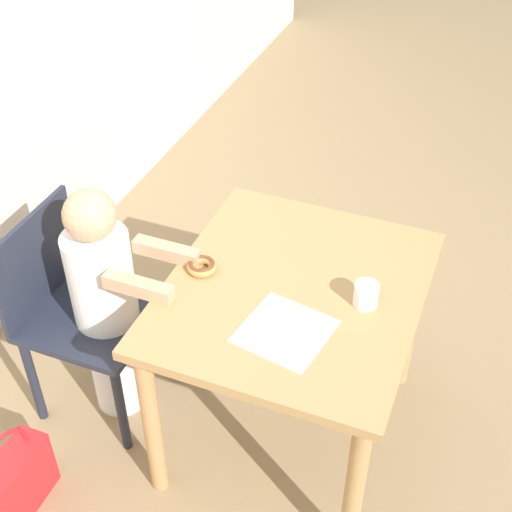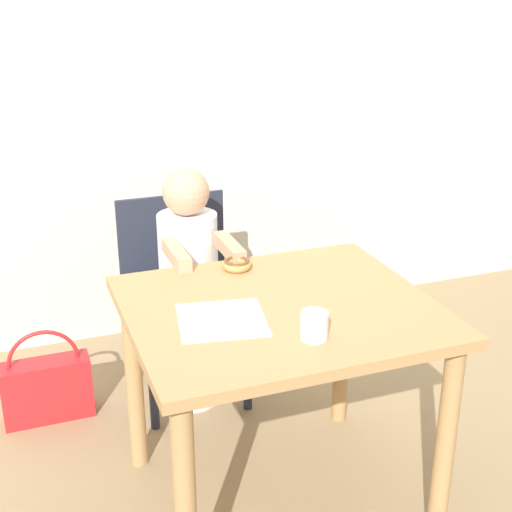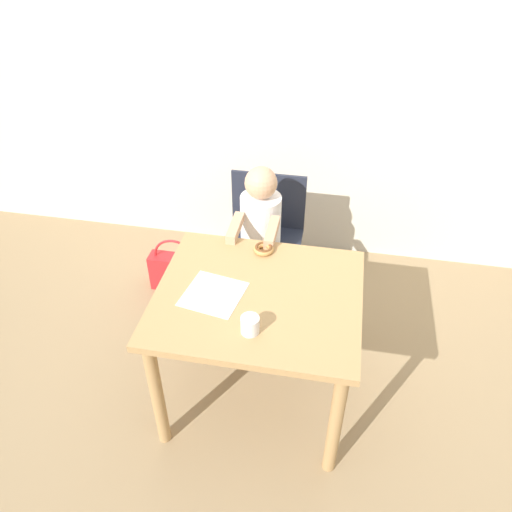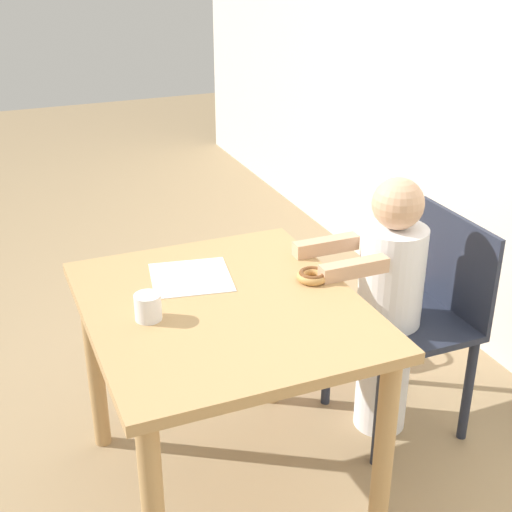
{
  "view_description": "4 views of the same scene",
  "coord_description": "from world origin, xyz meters",
  "px_view_note": "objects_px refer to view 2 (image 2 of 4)",
  "views": [
    {
      "loc": [
        -1.64,
        -0.52,
        2.26
      ],
      "look_at": [
        -0.03,
        0.12,
        0.85
      ],
      "focal_mm": 50.0,
      "sensor_mm": 36.0,
      "label": 1
    },
    {
      "loc": [
        -0.75,
        -1.82,
        1.67
      ],
      "look_at": [
        -0.03,
        0.12,
        0.85
      ],
      "focal_mm": 50.0,
      "sensor_mm": 36.0,
      "label": 2
    },
    {
      "loc": [
        0.3,
        -1.63,
        2.25
      ],
      "look_at": [
        -0.03,
        0.12,
        0.85
      ],
      "focal_mm": 35.0,
      "sensor_mm": 36.0,
      "label": 3
    },
    {
      "loc": [
        1.78,
        -0.63,
        1.76
      ],
      "look_at": [
        -0.03,
        0.12,
        0.85
      ],
      "focal_mm": 50.0,
      "sensor_mm": 36.0,
      "label": 4
    }
  ],
  "objects_px": {
    "child_figure": "(190,290)",
    "donut": "(237,264)",
    "cup": "(314,325)",
    "handbag": "(47,387)",
    "chair": "(183,292)"
  },
  "relations": [
    {
      "from": "donut",
      "to": "handbag",
      "type": "xyz_separation_m",
      "value": [
        -0.66,
        0.44,
        -0.6
      ]
    },
    {
      "from": "chair",
      "to": "cup",
      "type": "bearing_deg",
      "value": -83.38
    },
    {
      "from": "handbag",
      "to": "chair",
      "type": "bearing_deg",
      "value": 3.43
    },
    {
      "from": "child_figure",
      "to": "handbag",
      "type": "bearing_deg",
      "value": 171.27
    },
    {
      "from": "child_figure",
      "to": "cup",
      "type": "distance_m",
      "value": 0.94
    },
    {
      "from": "chair",
      "to": "cup",
      "type": "height_order",
      "value": "chair"
    },
    {
      "from": "child_figure",
      "to": "handbag",
      "type": "xyz_separation_m",
      "value": [
        -0.58,
        0.09,
        -0.37
      ]
    },
    {
      "from": "handbag",
      "to": "cup",
      "type": "xyz_separation_m",
      "value": [
        0.69,
        -0.98,
        0.62
      ]
    },
    {
      "from": "child_figure",
      "to": "handbag",
      "type": "height_order",
      "value": "child_figure"
    },
    {
      "from": "child_figure",
      "to": "cup",
      "type": "relative_size",
      "value": 12.69
    },
    {
      "from": "cup",
      "to": "handbag",
      "type": "bearing_deg",
      "value": 125.25
    },
    {
      "from": "child_figure",
      "to": "donut",
      "type": "height_order",
      "value": "child_figure"
    },
    {
      "from": "donut",
      "to": "handbag",
      "type": "relative_size",
      "value": 0.26
    },
    {
      "from": "child_figure",
      "to": "donut",
      "type": "xyz_separation_m",
      "value": [
        0.08,
        -0.35,
        0.23
      ]
    },
    {
      "from": "handbag",
      "to": "cup",
      "type": "bearing_deg",
      "value": -54.75
    }
  ]
}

